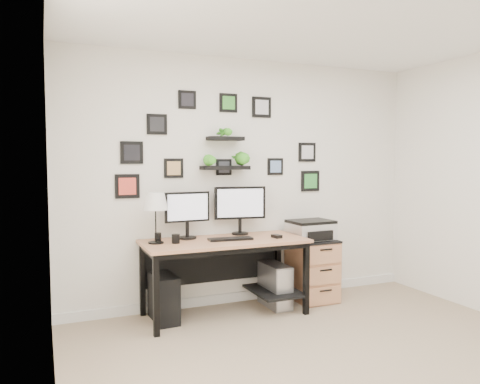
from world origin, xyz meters
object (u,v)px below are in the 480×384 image
desk (227,251)px  file_cabinet (312,269)px  mug (176,239)px  printer (311,230)px  monitor_left (187,211)px  monitor_right (240,206)px  pc_tower_grey (275,285)px  table_lamp (155,203)px  pc_tower_black (164,298)px

desk → file_cabinet: 1.07m
mug → printer: printer is taller
desk → monitor_left: (-0.35, 0.16, 0.40)m
desk → monitor_left: monitor_left is taller
monitor_left → monitor_right: size_ratio=0.86×
monitor_right → pc_tower_grey: (0.32, -0.19, -0.83)m
pc_tower_grey → printer: bearing=6.2°
pc_tower_grey → desk: bearing=-179.2°
monitor_right → table_lamp: bearing=-169.8°
monitor_right → file_cabinet: (0.80, -0.14, -0.71)m
table_lamp → pc_tower_black: size_ratio=1.08×
mug → pc_tower_grey: 1.22m
monitor_left → printer: bearing=-4.3°
printer → desk: bearing=-176.7°
mug → printer: size_ratio=0.18×
pc_tower_grey → file_cabinet: file_cabinet is taller
pc_tower_black → printer: (1.64, 0.03, 0.55)m
table_lamp → mug: 0.39m
desk → mug: (-0.53, -0.04, 0.17)m
desk → printer: 1.02m
mug → file_cabinet: bearing=3.5°
monitor_left → table_lamp: size_ratio=0.97×
monitor_left → file_cabinet: size_ratio=0.70×
mug → pc_tower_black: (-0.10, 0.07, -0.57)m
desk → pc_tower_black: size_ratio=3.61×
desk → monitor_right: 0.52m
table_lamp → file_cabinet: (1.73, 0.02, -0.80)m
table_lamp → file_cabinet: size_ratio=0.71×
monitor_left → monitor_right: 0.59m
monitor_right → printer: 0.83m
desk → pc_tower_grey: bearing=0.8°
table_lamp → mug: table_lamp is taller
pc_tower_black → pc_tower_grey: 1.18m
pc_tower_grey → file_cabinet: size_ratio=0.67×
monitor_left → pc_tower_black: 0.86m
pc_tower_black → monitor_left: bearing=21.8°
monitor_right → table_lamp: 0.95m
desk → monitor_right: (0.23, 0.20, 0.42)m
monitor_right → mug: (-0.76, -0.24, -0.26)m
table_lamp → printer: 1.74m
mug → monitor_right: bearing=17.5°
pc_tower_black → monitor_right: bearing=8.3°
mug → printer: (1.53, 0.10, -0.02)m
monitor_left → table_lamp: (-0.34, -0.12, 0.11)m
pc_tower_black → pc_tower_grey: (1.18, -0.02, 0.00)m
pc_tower_grey → file_cabinet: 0.50m
mug → pc_tower_grey: mug is taller
pc_tower_grey → printer: (0.46, 0.05, 0.55)m
monitor_left → file_cabinet: monitor_left is taller
mug → printer: bearing=3.6°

